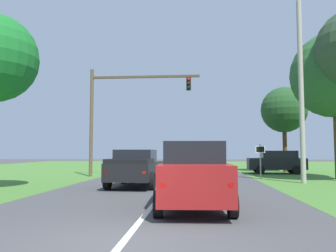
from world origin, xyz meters
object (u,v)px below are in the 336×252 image
(pickup_truck_lead, at_px, (136,168))
(oak_tree_right, at_px, (335,75))
(traffic_light, at_px, (120,105))
(crossing_suv_far, at_px, (277,162))
(keep_moving_sign, at_px, (260,156))
(extra_tree_2, at_px, (284,110))
(red_suv_near, at_px, (193,174))
(utility_pole_right, at_px, (301,90))

(pickup_truck_lead, relative_size, oak_tree_right, 0.53)
(traffic_light, xyz_separation_m, crossing_suv_far, (11.73, 4.09, -4.12))
(pickup_truck_lead, distance_m, crossing_suv_far, 14.35)
(keep_moving_sign, distance_m, extra_tree_2, 9.32)
(red_suv_near, relative_size, traffic_light, 0.63)
(traffic_light, bearing_deg, pickup_truck_lead, -70.72)
(red_suv_near, xyz_separation_m, oak_tree_right, (9.01, 11.80, 5.60))
(pickup_truck_lead, height_order, utility_pole_right, utility_pole_right)
(red_suv_near, height_order, utility_pole_right, utility_pole_right)
(oak_tree_right, xyz_separation_m, crossing_suv_far, (-2.55, 5.36, -5.72))
(red_suv_near, xyz_separation_m, utility_pole_right, (6.02, 8.92, 4.13))
(pickup_truck_lead, height_order, crossing_suv_far, pickup_truck_lead)
(oak_tree_right, relative_size, extra_tree_2, 1.29)
(pickup_truck_lead, distance_m, traffic_light, 8.27)
(red_suv_near, xyz_separation_m, crossing_suv_far, (6.46, 17.16, -0.12))
(keep_moving_sign, relative_size, crossing_suv_far, 0.50)
(pickup_truck_lead, relative_size, crossing_suv_far, 1.12)
(red_suv_near, xyz_separation_m, keep_moving_sign, (4.22, 11.82, 0.37))
(crossing_suv_far, xyz_separation_m, utility_pole_right, (-0.44, -8.24, 4.24))
(utility_pole_right, xyz_separation_m, extra_tree_2, (1.70, 10.62, 0.14))
(traffic_light, relative_size, utility_pole_right, 0.75)
(utility_pole_right, bearing_deg, red_suv_near, -124.03)
(pickup_truck_lead, bearing_deg, extra_tree_2, 51.28)
(traffic_light, relative_size, extra_tree_2, 1.07)
(pickup_truck_lead, relative_size, utility_pole_right, 0.48)
(pickup_truck_lead, relative_size, extra_tree_2, 0.68)
(traffic_light, relative_size, keep_moving_sign, 3.50)
(traffic_light, bearing_deg, oak_tree_right, -5.08)
(keep_moving_sign, bearing_deg, extra_tree_2, 65.64)
(traffic_light, height_order, crossing_suv_far, traffic_light)
(pickup_truck_lead, relative_size, keep_moving_sign, 2.22)
(red_suv_near, distance_m, traffic_light, 14.65)
(traffic_light, bearing_deg, keep_moving_sign, -7.48)
(utility_pole_right, bearing_deg, extra_tree_2, 80.92)
(red_suv_near, height_order, pickup_truck_lead, red_suv_near)
(oak_tree_right, distance_m, crossing_suv_far, 8.24)
(oak_tree_right, bearing_deg, extra_tree_2, 99.47)
(traffic_light, xyz_separation_m, oak_tree_right, (14.28, -1.27, 1.60))
(crossing_suv_far, distance_m, extra_tree_2, 5.14)
(utility_pole_right, relative_size, extra_tree_2, 1.42)
(keep_moving_sign, height_order, oak_tree_right, oak_tree_right)
(traffic_light, distance_m, keep_moving_sign, 10.24)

